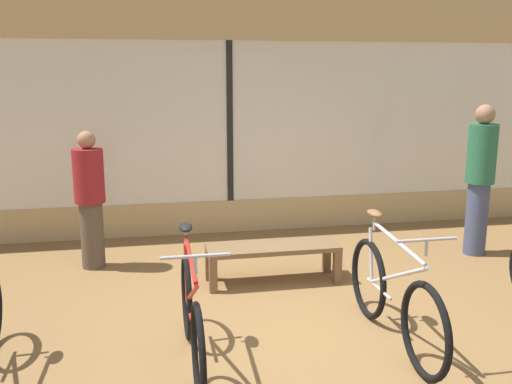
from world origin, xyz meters
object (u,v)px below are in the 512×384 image
Objects in this scene: display_bench at (273,252)px; bicycle_left at (192,317)px; customer_by_window at (90,198)px; customer_near_rack at (480,176)px; bicycle_right at (393,297)px.

bicycle_left is at bearing -121.93° from display_bench.
display_bench is 0.89× the size of customer_by_window.
customer_near_rack reaches higher than bicycle_left.
bicycle_right is at bearing 1.60° from bicycle_left.
bicycle_left is 2.65m from customer_by_window.
display_bench is at bearing 112.90° from bicycle_right.
display_bench is 2.76m from customer_near_rack.
bicycle_left is at bearing -150.77° from customer_near_rack.
bicycle_left is 0.94× the size of customer_near_rack.
display_bench is at bearing -170.52° from customer_near_rack.
customer_near_rack reaches higher than bicycle_right.
bicycle_right is at bearing -67.10° from display_bench.
customer_near_rack is (1.99, 1.99, 0.57)m from bicycle_right.
bicycle_left is 1.22× the size of display_bench.
bicycle_left is 1.09× the size of customer_by_window.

